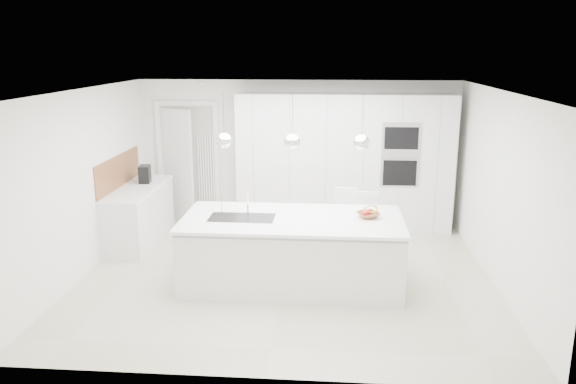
# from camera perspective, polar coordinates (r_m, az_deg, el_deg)

# --- Properties ---
(floor) EXTENTS (5.50, 5.50, 0.00)m
(floor) POSITION_cam_1_polar(r_m,az_deg,el_deg) (7.78, -0.18, -8.42)
(floor) COLOR beige
(floor) RESTS_ON ground
(wall_back) EXTENTS (5.50, 0.00, 5.50)m
(wall_back) POSITION_cam_1_polar(r_m,az_deg,el_deg) (9.83, 1.02, 4.02)
(wall_back) COLOR white
(wall_back) RESTS_ON ground
(wall_left) EXTENTS (0.00, 5.00, 5.00)m
(wall_left) POSITION_cam_1_polar(r_m,az_deg,el_deg) (8.08, -20.00, 0.89)
(wall_left) COLOR white
(wall_left) RESTS_ON ground
(ceiling) EXTENTS (5.50, 5.50, 0.00)m
(ceiling) POSITION_cam_1_polar(r_m,az_deg,el_deg) (7.19, -0.19, 10.27)
(ceiling) COLOR white
(ceiling) RESTS_ON wall_back
(tall_cabinets) EXTENTS (3.60, 0.60, 2.30)m
(tall_cabinets) POSITION_cam_1_polar(r_m,az_deg,el_deg) (9.53, 5.71, 3.02)
(tall_cabinets) COLOR white
(tall_cabinets) RESTS_ON floor
(oven_stack) EXTENTS (0.62, 0.04, 1.05)m
(oven_stack) POSITION_cam_1_polar(r_m,az_deg,el_deg) (9.26, 11.37, 3.73)
(oven_stack) COLOR #A5A5A8
(oven_stack) RESTS_ON tall_cabinets
(doorway_frame) EXTENTS (1.11, 0.08, 2.13)m
(doorway_frame) POSITION_cam_1_polar(r_m,az_deg,el_deg) (10.14, -10.07, 2.84)
(doorway_frame) COLOR white
(doorway_frame) RESTS_ON floor
(hallway_door) EXTENTS (0.76, 0.38, 2.00)m
(hallway_door) POSITION_cam_1_polar(r_m,az_deg,el_deg) (10.17, -11.50, 2.68)
(hallway_door) COLOR white
(hallway_door) RESTS_ON floor
(radiator) EXTENTS (0.32, 0.04, 1.40)m
(radiator) POSITION_cam_1_polar(r_m,az_deg,el_deg) (10.10, -8.29, 1.84)
(radiator) COLOR white
(radiator) RESTS_ON floor
(left_base_cabinets) EXTENTS (0.60, 1.80, 0.86)m
(left_base_cabinets) POSITION_cam_1_polar(r_m,az_deg,el_deg) (9.25, -14.86, -2.34)
(left_base_cabinets) COLOR white
(left_base_cabinets) RESTS_ON floor
(left_worktop) EXTENTS (0.62, 1.82, 0.04)m
(left_worktop) POSITION_cam_1_polar(r_m,az_deg,el_deg) (9.14, -15.04, 0.36)
(left_worktop) COLOR white
(left_worktop) RESTS_ON left_base_cabinets
(oak_backsplash) EXTENTS (0.02, 1.80, 0.50)m
(oak_backsplash) POSITION_cam_1_polar(r_m,az_deg,el_deg) (9.18, -16.85, 2.03)
(oak_backsplash) COLOR brown
(oak_backsplash) RESTS_ON wall_left
(island_base) EXTENTS (2.80, 1.20, 0.86)m
(island_base) POSITION_cam_1_polar(r_m,az_deg,el_deg) (7.34, 0.41, -6.26)
(island_base) COLOR white
(island_base) RESTS_ON floor
(island_worktop) EXTENTS (2.84, 1.40, 0.04)m
(island_worktop) POSITION_cam_1_polar(r_m,az_deg,el_deg) (7.24, 0.45, -2.78)
(island_worktop) COLOR white
(island_worktop) RESTS_ON island_base
(island_sink) EXTENTS (0.84, 0.44, 0.18)m
(island_sink) POSITION_cam_1_polar(r_m,az_deg,el_deg) (7.28, -4.70, -3.22)
(island_sink) COLOR #3F3F42
(island_sink) RESTS_ON island_worktop
(island_tap) EXTENTS (0.02, 0.02, 0.30)m
(island_tap) POSITION_cam_1_polar(r_m,az_deg,el_deg) (7.40, -4.11, -1.07)
(island_tap) COLOR white
(island_tap) RESTS_ON island_worktop
(pendant_left) EXTENTS (0.20, 0.20, 0.20)m
(pendant_left) POSITION_cam_1_polar(r_m,az_deg,el_deg) (7.07, -6.49, 5.21)
(pendant_left) COLOR white
(pendant_left) RESTS_ON ceiling
(pendant_mid) EXTENTS (0.20, 0.20, 0.20)m
(pendant_mid) POSITION_cam_1_polar(r_m,az_deg,el_deg) (6.96, 0.43, 5.15)
(pendant_mid) COLOR white
(pendant_mid) RESTS_ON ceiling
(pendant_right) EXTENTS (0.20, 0.20, 0.20)m
(pendant_right) POSITION_cam_1_polar(r_m,az_deg,el_deg) (6.95, 7.47, 5.02)
(pendant_right) COLOR white
(pendant_right) RESTS_ON ceiling
(fruit_bowl) EXTENTS (0.37, 0.37, 0.07)m
(fruit_bowl) POSITION_cam_1_polar(r_m,az_deg,el_deg) (7.30, 8.15, -2.32)
(fruit_bowl) COLOR brown
(fruit_bowl) RESTS_ON island_worktop
(espresso_machine) EXTENTS (0.20, 0.28, 0.28)m
(espresso_machine) POSITION_cam_1_polar(r_m,az_deg,el_deg) (9.39, -14.35, 1.77)
(espresso_machine) COLOR black
(espresso_machine) RESTS_ON left_worktop
(bar_stool_left) EXTENTS (0.39, 0.51, 1.05)m
(bar_stool_left) POSITION_cam_1_polar(r_m,az_deg,el_deg) (8.21, 5.80, -3.37)
(bar_stool_left) COLOR white
(bar_stool_left) RESTS_ON floor
(bar_stool_right) EXTENTS (0.35, 0.47, 1.01)m
(bar_stool_right) POSITION_cam_1_polar(r_m,az_deg,el_deg) (8.18, 7.97, -3.65)
(bar_stool_right) COLOR white
(bar_stool_right) RESTS_ON floor
(apple_a) EXTENTS (0.08, 0.08, 0.08)m
(apple_a) POSITION_cam_1_polar(r_m,az_deg,el_deg) (7.26, 7.92, -2.11)
(apple_a) COLOR red
(apple_a) RESTS_ON fruit_bowl
(apple_b) EXTENTS (0.07, 0.07, 0.07)m
(apple_b) POSITION_cam_1_polar(r_m,az_deg,el_deg) (7.25, 7.81, -2.18)
(apple_b) COLOR red
(apple_b) RESTS_ON fruit_bowl
(apple_c) EXTENTS (0.08, 0.08, 0.08)m
(apple_c) POSITION_cam_1_polar(r_m,az_deg,el_deg) (7.34, 8.35, -1.98)
(apple_c) COLOR red
(apple_c) RESTS_ON fruit_bowl
(banana_bunch) EXTENTS (0.23, 0.16, 0.20)m
(banana_bunch) POSITION_cam_1_polar(r_m,az_deg,el_deg) (7.30, 8.42, -1.70)
(banana_bunch) COLOR yellow
(banana_bunch) RESTS_ON fruit_bowl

